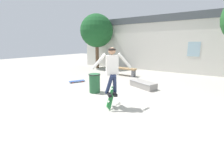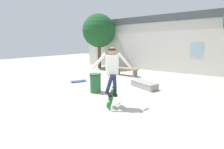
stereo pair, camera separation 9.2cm
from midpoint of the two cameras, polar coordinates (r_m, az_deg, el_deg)
ground_plane at (r=4.48m, az=2.31°, el=-13.89°), size 40.00×40.00×0.00m
building_backdrop at (r=11.16m, az=22.94°, el=11.20°), size 15.54×0.52×4.96m
tree_left at (r=12.33m, az=-4.80°, el=16.16°), size 2.57×2.57×4.23m
park_bench at (r=9.26m, az=5.70°, el=1.68°), size 1.49×0.48×0.49m
skate_ledge at (r=6.84m, az=12.52°, el=-3.80°), size 1.34×0.97×0.29m
trash_bin at (r=6.05m, az=-5.90°, el=-3.07°), size 0.47×0.47×0.76m
skater at (r=4.41m, az=0.60°, el=2.69°), size 0.92×0.92×1.45m
skateboard_flipping at (r=4.75m, az=0.22°, el=-8.74°), size 0.34×0.81×0.56m
skateboard_resting at (r=7.88m, az=-12.34°, el=-2.34°), size 0.57×0.78×0.08m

